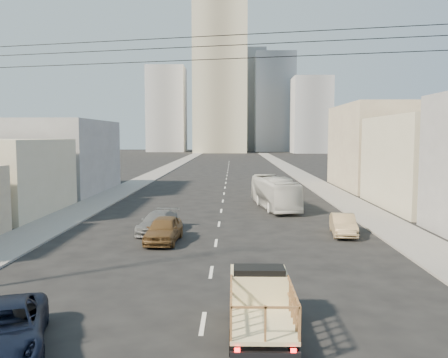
{
  "coord_description": "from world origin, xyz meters",
  "views": [
    {
      "loc": [
        1.01,
        -13.34,
        6.25
      ],
      "look_at": [
        0.41,
        17.05,
        3.5
      ],
      "focal_mm": 38.0,
      "sensor_mm": 36.0,
      "label": 1
    }
  ],
  "objects_px": {
    "flatbed_pickup": "(260,299)",
    "sedan_grey": "(158,222)",
    "navy_pickup": "(4,329)",
    "city_bus": "(275,193)",
    "sedan_tan": "(343,225)",
    "sedan_brown": "(164,229)"
  },
  "relations": [
    {
      "from": "navy_pickup",
      "to": "sedan_tan",
      "type": "height_order",
      "value": "navy_pickup"
    },
    {
      "from": "navy_pickup",
      "to": "sedan_brown",
      "type": "distance_m",
      "value": 14.6
    },
    {
      "from": "sedan_brown",
      "to": "sedan_grey",
      "type": "distance_m",
      "value": 2.86
    },
    {
      "from": "flatbed_pickup",
      "to": "sedan_grey",
      "type": "bearing_deg",
      "value": 110.19
    },
    {
      "from": "sedan_brown",
      "to": "flatbed_pickup",
      "type": "bearing_deg",
      "value": -65.76
    },
    {
      "from": "sedan_brown",
      "to": "sedan_tan",
      "type": "height_order",
      "value": "sedan_brown"
    },
    {
      "from": "city_bus",
      "to": "sedan_grey",
      "type": "distance_m",
      "value": 13.66
    },
    {
      "from": "flatbed_pickup",
      "to": "city_bus",
      "type": "bearing_deg",
      "value": 84.09
    },
    {
      "from": "sedan_grey",
      "to": "navy_pickup",
      "type": "bearing_deg",
      "value": -86.99
    },
    {
      "from": "navy_pickup",
      "to": "sedan_tan",
      "type": "distance_m",
      "value": 21.48
    },
    {
      "from": "sedan_tan",
      "to": "sedan_grey",
      "type": "bearing_deg",
      "value": -176.38
    },
    {
      "from": "sedan_brown",
      "to": "sedan_grey",
      "type": "relative_size",
      "value": 0.96
    },
    {
      "from": "sedan_tan",
      "to": "sedan_grey",
      "type": "height_order",
      "value": "sedan_grey"
    },
    {
      "from": "navy_pickup",
      "to": "sedan_tan",
      "type": "bearing_deg",
      "value": 31.15
    },
    {
      "from": "navy_pickup",
      "to": "city_bus",
      "type": "bearing_deg",
      "value": 50.29
    },
    {
      "from": "sedan_tan",
      "to": "sedan_grey",
      "type": "xyz_separation_m",
      "value": [
        -11.85,
        0.51,
        0.01
      ]
    },
    {
      "from": "navy_pickup",
      "to": "sedan_brown",
      "type": "xyz_separation_m",
      "value": [
        2.54,
        14.38,
        0.07
      ]
    },
    {
      "from": "sedan_brown",
      "to": "sedan_grey",
      "type": "bearing_deg",
      "value": 108.85
    },
    {
      "from": "sedan_brown",
      "to": "navy_pickup",
      "type": "bearing_deg",
      "value": -96.89
    },
    {
      "from": "sedan_brown",
      "to": "city_bus",
      "type": "bearing_deg",
      "value": 63.38
    },
    {
      "from": "city_bus",
      "to": "sedan_tan",
      "type": "relative_size",
      "value": 2.44
    },
    {
      "from": "city_bus",
      "to": "navy_pickup",
      "type": "bearing_deg",
      "value": -118.49
    }
  ]
}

